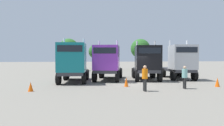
{
  "coord_description": "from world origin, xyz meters",
  "views": [
    {
      "loc": [
        -4.99,
        -16.74,
        2.33
      ],
      "look_at": [
        -1.7,
        2.9,
        1.8
      ],
      "focal_mm": 30.51,
      "sensor_mm": 36.0,
      "label": 1
    }
  ],
  "objects_px": {
    "semi_truck_silver": "(180,62)",
    "semi_truck_teal": "(73,62)",
    "visitor_in_hivis": "(145,76)",
    "traffic_cone_mid": "(217,82)",
    "traffic_cone_far": "(31,87)",
    "semi_truck_purple": "(107,63)",
    "traffic_cone_near": "(126,82)",
    "semi_truck_black": "(147,63)",
    "visitor_with_camera": "(185,76)"
  },
  "relations": [
    {
      "from": "semi_truck_teal",
      "to": "visitor_in_hivis",
      "type": "xyz_separation_m",
      "value": [
        5.13,
        -5.34,
        -0.87
      ]
    },
    {
      "from": "semi_truck_silver",
      "to": "traffic_cone_mid",
      "type": "relative_size",
      "value": 8.48
    },
    {
      "from": "visitor_with_camera",
      "to": "traffic_cone_near",
      "type": "xyz_separation_m",
      "value": [
        -4.09,
        1.78,
        -0.63
      ]
    },
    {
      "from": "traffic_cone_near",
      "to": "traffic_cone_mid",
      "type": "distance_m",
      "value": 7.36
    },
    {
      "from": "semi_truck_teal",
      "to": "semi_truck_black",
      "type": "height_order",
      "value": "semi_truck_teal"
    },
    {
      "from": "semi_truck_teal",
      "to": "semi_truck_black",
      "type": "relative_size",
      "value": 0.99
    },
    {
      "from": "semi_truck_purple",
      "to": "traffic_cone_near",
      "type": "relative_size",
      "value": 8.88
    },
    {
      "from": "semi_truck_teal",
      "to": "visitor_in_hivis",
      "type": "bearing_deg",
      "value": 49.78
    },
    {
      "from": "semi_truck_black",
      "to": "traffic_cone_mid",
      "type": "xyz_separation_m",
      "value": [
        4.16,
        -5.05,
        -1.49
      ]
    },
    {
      "from": "traffic_cone_mid",
      "to": "traffic_cone_far",
      "type": "xyz_separation_m",
      "value": [
        -14.35,
        0.24,
        -0.04
      ]
    },
    {
      "from": "semi_truck_black",
      "to": "traffic_cone_far",
      "type": "height_order",
      "value": "semi_truck_black"
    },
    {
      "from": "semi_truck_black",
      "to": "traffic_cone_far",
      "type": "distance_m",
      "value": 11.37
    },
    {
      "from": "visitor_with_camera",
      "to": "traffic_cone_near",
      "type": "relative_size",
      "value": 2.34
    },
    {
      "from": "semi_truck_black",
      "to": "traffic_cone_near",
      "type": "height_order",
      "value": "semi_truck_black"
    },
    {
      "from": "visitor_in_hivis",
      "to": "traffic_cone_mid",
      "type": "xyz_separation_m",
      "value": [
        6.48,
        1.0,
        -0.68
      ]
    },
    {
      "from": "semi_truck_purple",
      "to": "visitor_with_camera",
      "type": "distance_m",
      "value": 7.81
    },
    {
      "from": "semi_truck_teal",
      "to": "traffic_cone_far",
      "type": "bearing_deg",
      "value": -27.88
    },
    {
      "from": "semi_truck_teal",
      "to": "traffic_cone_near",
      "type": "distance_m",
      "value": 5.54
    },
    {
      "from": "semi_truck_purple",
      "to": "semi_truck_black",
      "type": "distance_m",
      "value": 4.06
    },
    {
      "from": "traffic_cone_near",
      "to": "semi_truck_silver",
      "type": "bearing_deg",
      "value": 30.01
    },
    {
      "from": "semi_truck_black",
      "to": "semi_truck_teal",
      "type": "bearing_deg",
      "value": -73.32
    },
    {
      "from": "semi_truck_black",
      "to": "visitor_in_hivis",
      "type": "distance_m",
      "value": 6.53
    },
    {
      "from": "traffic_cone_far",
      "to": "visitor_with_camera",
      "type": "bearing_deg",
      "value": -3.71
    },
    {
      "from": "semi_truck_purple",
      "to": "traffic_cone_near",
      "type": "distance_m",
      "value": 4.48
    },
    {
      "from": "semi_truck_teal",
      "to": "visitor_with_camera",
      "type": "bearing_deg",
      "value": 66.22
    },
    {
      "from": "semi_truck_teal",
      "to": "visitor_with_camera",
      "type": "xyz_separation_m",
      "value": [
        8.45,
        -4.82,
        -0.92
      ]
    },
    {
      "from": "traffic_cone_near",
      "to": "visitor_in_hivis",
      "type": "bearing_deg",
      "value": -71.49
    },
    {
      "from": "traffic_cone_mid",
      "to": "traffic_cone_far",
      "type": "bearing_deg",
      "value": 179.02
    },
    {
      "from": "semi_truck_purple",
      "to": "traffic_cone_mid",
      "type": "height_order",
      "value": "semi_truck_purple"
    },
    {
      "from": "semi_truck_purple",
      "to": "traffic_cone_mid",
      "type": "distance_m",
      "value": 9.94
    },
    {
      "from": "traffic_cone_near",
      "to": "traffic_cone_far",
      "type": "bearing_deg",
      "value": -171.56
    },
    {
      "from": "traffic_cone_mid",
      "to": "traffic_cone_far",
      "type": "distance_m",
      "value": 14.35
    },
    {
      "from": "semi_truck_teal",
      "to": "semi_truck_silver",
      "type": "distance_m",
      "value": 11.35
    },
    {
      "from": "semi_truck_teal",
      "to": "traffic_cone_far",
      "type": "xyz_separation_m",
      "value": [
        -2.74,
        -4.1,
        -1.59
      ]
    },
    {
      "from": "semi_truck_black",
      "to": "visitor_with_camera",
      "type": "bearing_deg",
      "value": 21.44
    },
    {
      "from": "traffic_cone_near",
      "to": "traffic_cone_far",
      "type": "height_order",
      "value": "traffic_cone_near"
    },
    {
      "from": "visitor_with_camera",
      "to": "traffic_cone_mid",
      "type": "relative_size",
      "value": 2.34
    },
    {
      "from": "visitor_in_hivis",
      "to": "traffic_cone_far",
      "type": "bearing_deg",
      "value": 170.79
    },
    {
      "from": "semi_truck_purple",
      "to": "traffic_cone_far",
      "type": "distance_m",
      "value": 8.18
    },
    {
      "from": "semi_truck_silver",
      "to": "visitor_in_hivis",
      "type": "bearing_deg",
      "value": -35.48
    },
    {
      "from": "semi_truck_purple",
      "to": "semi_truck_silver",
      "type": "relative_size",
      "value": 1.05
    },
    {
      "from": "traffic_cone_near",
      "to": "visitor_with_camera",
      "type": "bearing_deg",
      "value": -23.52
    },
    {
      "from": "visitor_in_hivis",
      "to": "traffic_cone_mid",
      "type": "distance_m",
      "value": 6.59
    },
    {
      "from": "semi_truck_black",
      "to": "semi_truck_silver",
      "type": "xyz_separation_m",
      "value": [
        3.86,
        0.26,
        0.04
      ]
    },
    {
      "from": "semi_truck_purple",
      "to": "visitor_in_hivis",
      "type": "height_order",
      "value": "semi_truck_purple"
    },
    {
      "from": "semi_truck_black",
      "to": "visitor_in_hivis",
      "type": "xyz_separation_m",
      "value": [
        -2.32,
        -6.05,
        -0.8
      ]
    },
    {
      "from": "semi_truck_silver",
      "to": "semi_truck_teal",
      "type": "bearing_deg",
      "value": -76.17
    },
    {
      "from": "traffic_cone_near",
      "to": "traffic_cone_mid",
      "type": "height_order",
      "value": "same"
    },
    {
      "from": "traffic_cone_mid",
      "to": "visitor_in_hivis",
      "type": "bearing_deg",
      "value": -171.23
    },
    {
      "from": "traffic_cone_near",
      "to": "semi_truck_teal",
      "type": "bearing_deg",
      "value": 145.11
    }
  ]
}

